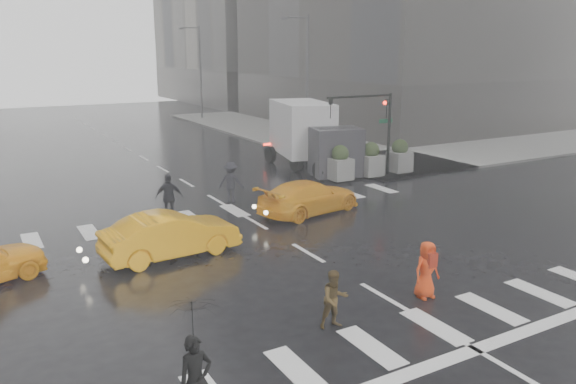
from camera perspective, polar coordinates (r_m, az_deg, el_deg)
ground at (r=19.11m, az=2.05°, el=-6.21°), size 120.00×120.00×0.00m
sidewalk_ne at (r=44.19m, az=11.71°, el=5.30°), size 35.00×35.00×0.15m
road_markings at (r=19.11m, az=2.05°, el=-6.19°), size 18.00×48.00×0.01m
traffic_signal_pole at (r=29.87m, az=8.79°, el=7.39°), size 4.45×0.42×4.50m
street_lamp_near at (r=38.98m, az=1.78°, el=11.65°), size 2.15×0.22×9.00m
street_lamp_far at (r=56.99m, az=-9.02°, el=12.27°), size 2.15×0.22×9.00m
planter_west at (r=29.18m, az=5.30°, el=2.90°), size 1.10×1.10×1.80m
planter_mid at (r=30.35m, az=8.40°, el=3.24°), size 1.10×1.10×1.80m
planter_east at (r=31.61m, az=11.27°, el=3.56°), size 1.10×1.10×1.80m
pedestrian_black at (r=10.47m, az=-9.52°, el=-14.87°), size 0.96×0.98×2.43m
pedestrian_brown at (r=14.01m, az=4.76°, el=-10.81°), size 0.79×0.65×1.49m
pedestrian_orange at (r=16.00m, az=13.90°, el=-7.65°), size 0.80×0.53×1.62m
pedestrian_far_a at (r=23.05m, az=-11.97°, el=-0.51°), size 1.27×1.06×1.87m
pedestrian_far_b at (r=25.40m, az=-5.81°, el=1.03°), size 1.31×1.27×1.82m
taxi_mid at (r=18.97m, az=-11.81°, el=-4.28°), size 4.64×1.93×1.49m
taxi_rear at (r=23.54m, az=2.16°, el=-0.51°), size 4.54×2.79×1.39m
box_truck at (r=32.32m, az=2.30°, el=5.90°), size 2.67×7.11×3.78m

